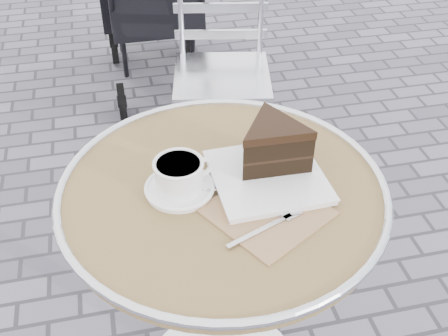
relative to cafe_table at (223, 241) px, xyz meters
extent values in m
cylinder|color=silver|center=(0.00, 0.00, -0.20)|extent=(0.07, 0.07, 0.67)
cylinder|color=tan|center=(0.00, 0.00, 0.15)|extent=(0.70, 0.70, 0.03)
torus|color=silver|center=(0.00, 0.00, 0.16)|extent=(0.72, 0.72, 0.02)
cylinder|color=white|center=(-0.09, 0.01, 0.17)|extent=(0.15, 0.15, 0.01)
cylinder|color=white|center=(-0.09, 0.01, 0.21)|extent=(0.13, 0.13, 0.06)
torus|color=white|center=(-0.04, 0.03, 0.21)|extent=(0.05, 0.03, 0.05)
cylinder|color=#D2B58C|center=(-0.09, 0.01, 0.24)|extent=(0.09, 0.09, 0.01)
cube|color=#9A7154|center=(0.07, -0.09, 0.17)|extent=(0.29, 0.29, 0.00)
cube|color=white|center=(0.10, 0.00, 0.17)|extent=(0.24, 0.24, 0.01)
cylinder|color=silver|center=(0.03, 0.88, -0.36)|extent=(0.02, 0.02, 0.42)
cylinder|color=silver|center=(0.35, 0.82, -0.36)|extent=(0.02, 0.02, 0.42)
cylinder|color=silver|center=(0.10, 1.19, -0.36)|extent=(0.02, 0.02, 0.42)
cylinder|color=silver|center=(0.41, 1.13, -0.36)|extent=(0.02, 0.02, 0.42)
cube|color=silver|center=(0.22, 1.01, -0.14)|extent=(0.44, 0.44, 0.02)
cylinder|color=black|center=(-0.17, 1.46, -0.48)|extent=(0.04, 0.18, 0.18)
cylinder|color=black|center=(0.24, 1.46, -0.48)|extent=(0.04, 0.18, 0.18)
cylinder|color=black|center=(-0.17, 2.06, -0.43)|extent=(0.04, 0.28, 0.28)
cylinder|color=black|center=(0.25, 2.05, -0.43)|extent=(0.04, 0.28, 0.28)
camera|label=1|loc=(-0.20, -0.90, 0.95)|focal=45.00mm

